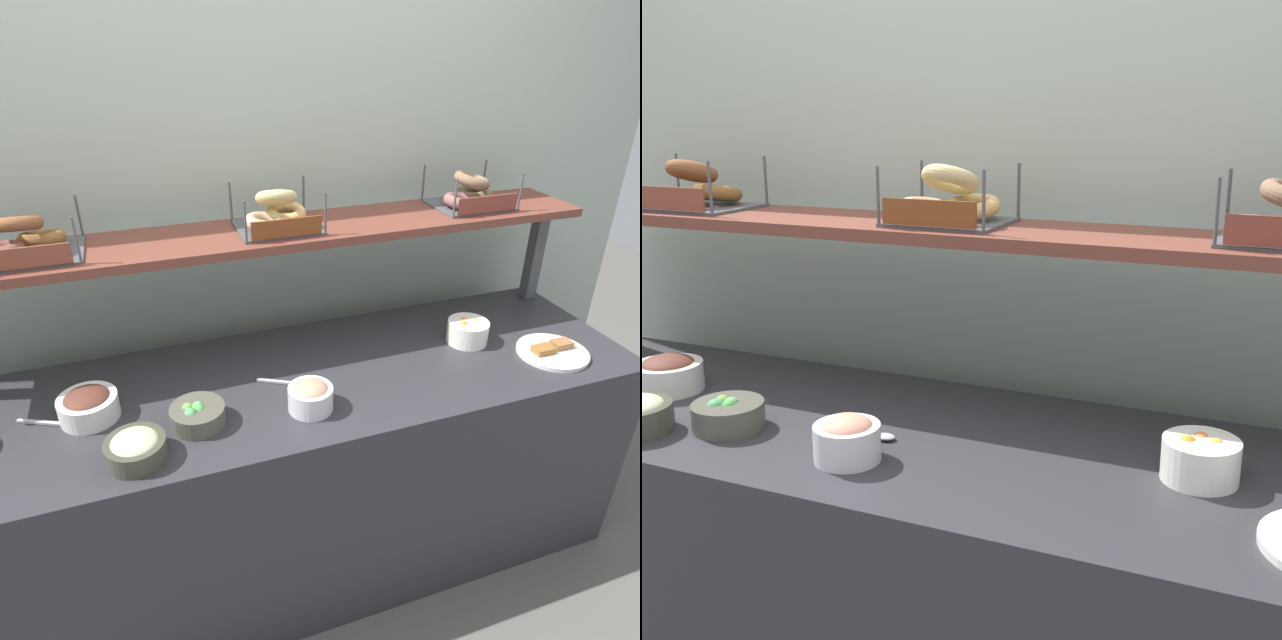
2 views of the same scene
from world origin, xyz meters
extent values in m
plane|color=#595651|center=(0.00, 0.00, 0.00)|extent=(8.00, 8.00, 0.00)
cube|color=#AABAA8|center=(0.00, 0.55, 1.20)|extent=(3.55, 0.06, 2.40)
cube|color=#2D2D33|center=(0.00, 0.00, 0.42)|extent=(2.35, 0.70, 0.85)
cube|color=#4C4C51|center=(1.11, 0.27, 1.05)|extent=(0.05, 0.05, 0.40)
cube|color=brown|center=(0.00, 0.27, 1.26)|extent=(2.31, 0.32, 0.03)
cylinder|color=white|center=(0.65, 0.02, 0.89)|extent=(0.15, 0.15, 0.08)
sphere|color=#F98641|center=(0.65, 0.05, 0.92)|extent=(0.04, 0.04, 0.04)
sphere|color=orange|center=(0.62, 0.02, 0.92)|extent=(0.04, 0.04, 0.04)
sphere|color=orange|center=(0.63, 0.02, 0.92)|extent=(0.04, 0.04, 0.04)
sphere|color=#F9AD40|center=(0.68, 0.03, 0.92)|extent=(0.03, 0.03, 0.03)
cylinder|color=white|center=(-0.66, 0.01, 0.89)|extent=(0.17, 0.17, 0.07)
ellipsoid|color=brown|center=(-0.66, 0.01, 0.92)|extent=(0.14, 0.14, 0.05)
cylinder|color=#535245|center=(-0.36, -0.13, 0.88)|extent=(0.16, 0.16, 0.06)
sphere|color=#4FA05F|center=(-0.38, -0.15, 0.90)|extent=(0.04, 0.04, 0.04)
sphere|color=green|center=(-0.35, -0.14, 0.90)|extent=(0.03, 0.03, 0.03)
sphere|color=#6AA047|center=(-0.38, -0.12, 0.90)|extent=(0.04, 0.04, 0.04)
sphere|color=#5EAC5D|center=(-0.36, -0.12, 0.90)|extent=(0.04, 0.04, 0.04)
cylinder|color=silver|center=(-0.02, -0.17, 0.89)|extent=(0.14, 0.14, 0.08)
ellipsoid|color=#EB9679|center=(-0.02, -0.17, 0.92)|extent=(0.11, 0.11, 0.05)
cylinder|color=#414435|center=(-0.54, -0.23, 0.88)|extent=(0.16, 0.16, 0.06)
ellipsoid|color=beige|center=(-0.54, -0.23, 0.91)|extent=(0.13, 0.13, 0.04)
cylinder|color=white|center=(0.89, -0.16, 0.86)|extent=(0.25, 0.25, 0.01)
cube|color=#97632E|center=(0.85, -0.16, 0.88)|extent=(0.07, 0.05, 0.02)
cube|color=#9E653B|center=(0.94, -0.15, 0.88)|extent=(0.07, 0.05, 0.02)
cube|color=#B7B7BC|center=(-0.08, -0.01, 0.86)|extent=(0.13, 0.08, 0.01)
ellipsoid|color=#B7B7BC|center=(0.00, -0.05, 0.86)|extent=(0.04, 0.03, 0.01)
cube|color=#B7B7BC|center=(-0.80, 0.02, 0.86)|extent=(0.13, 0.07, 0.01)
ellipsoid|color=#B7B7BC|center=(-0.72, -0.02, 0.86)|extent=(0.04, 0.03, 0.01)
cube|color=#4C4C51|center=(-0.77, 0.27, 1.28)|extent=(0.33, 0.24, 0.01)
cylinder|color=#4C4C51|center=(-0.61, 0.16, 1.35)|extent=(0.01, 0.01, 0.14)
cylinder|color=#4C4C51|center=(-0.61, 0.39, 1.35)|extent=(0.01, 0.01, 0.14)
cube|color=brown|center=(-0.77, 0.15, 1.32)|extent=(0.28, 0.01, 0.06)
torus|color=brown|center=(-0.82, 0.24, 1.32)|extent=(0.14, 0.15, 0.06)
torus|color=brown|center=(-0.72, 0.31, 1.32)|extent=(0.14, 0.15, 0.06)
torus|color=brown|center=(-0.77, 0.27, 1.38)|extent=(0.15, 0.15, 0.08)
cube|color=#4C4C51|center=(0.01, 0.27, 1.28)|extent=(0.27, 0.24, 0.01)
cylinder|color=#4C4C51|center=(-0.12, 0.16, 1.35)|extent=(0.01, 0.01, 0.14)
cylinder|color=#4C4C51|center=(0.14, 0.16, 1.35)|extent=(0.01, 0.01, 0.14)
cylinder|color=#4C4C51|center=(-0.12, 0.39, 1.35)|extent=(0.01, 0.01, 0.14)
cylinder|color=#4C4C51|center=(0.14, 0.39, 1.35)|extent=(0.01, 0.01, 0.14)
cube|color=brown|center=(0.01, 0.15, 1.32)|extent=(0.23, 0.01, 0.06)
torus|color=tan|center=(-0.04, 0.24, 1.32)|extent=(0.16, 0.16, 0.06)
torus|color=tan|center=(0.05, 0.31, 1.32)|extent=(0.17, 0.17, 0.06)
torus|color=#D3BB79|center=(0.01, 0.27, 1.39)|extent=(0.17, 0.17, 0.09)
cube|color=#4C4C51|center=(0.77, 0.28, 1.28)|extent=(0.28, 0.24, 0.01)
cylinder|color=#4C4C51|center=(0.63, 0.17, 1.35)|extent=(0.01, 0.01, 0.14)
cylinder|color=#4C4C51|center=(0.90, 0.17, 1.35)|extent=(0.01, 0.01, 0.14)
cylinder|color=#4C4C51|center=(0.63, 0.40, 1.35)|extent=(0.01, 0.01, 0.14)
cylinder|color=#4C4C51|center=(0.90, 0.40, 1.35)|extent=(0.01, 0.01, 0.14)
cube|color=brown|center=(0.77, 0.16, 1.32)|extent=(0.24, 0.01, 0.06)
torus|color=#845851|center=(0.72, 0.25, 1.31)|extent=(0.16, 0.16, 0.05)
torus|color=olive|center=(0.81, 0.32, 1.32)|extent=(0.18, 0.18, 0.06)
torus|color=#7E6047|center=(0.77, 0.28, 1.38)|extent=(0.18, 0.17, 0.08)
camera|label=1|loc=(-0.45, -1.46, 1.89)|focal=30.93mm
camera|label=2|loc=(0.79, -1.46, 1.55)|focal=44.55mm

